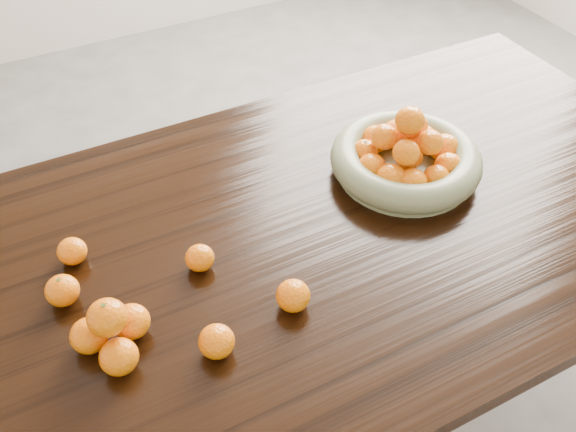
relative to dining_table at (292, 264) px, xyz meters
name	(u,v)px	position (x,y,z in m)	size (l,w,h in m)	color
ground	(291,418)	(0.00, 0.00, -0.66)	(5.00, 5.00, 0.00)	#62605C
dining_table	(292,264)	(0.00, 0.00, 0.00)	(2.00, 1.00, 0.75)	black
fruit_bowl	(406,158)	(0.33, 0.06, 0.13)	(0.35, 0.35, 0.18)	gray
orange_pyramid	(112,332)	(-0.41, -0.11, 0.14)	(0.14, 0.14, 0.12)	orange
loose_orange_0	(62,291)	(-0.47, 0.04, 0.12)	(0.06, 0.06, 0.06)	orange
loose_orange_1	(217,341)	(-0.25, -0.20, 0.12)	(0.06, 0.06, 0.06)	orange
loose_orange_2	(293,296)	(-0.09, -0.17, 0.12)	(0.07, 0.07, 0.06)	orange
loose_orange_3	(72,251)	(-0.42, 0.14, 0.12)	(0.06, 0.06, 0.06)	orange
loose_orange_4	(200,258)	(-0.21, 0.00, 0.12)	(0.06, 0.06, 0.05)	orange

